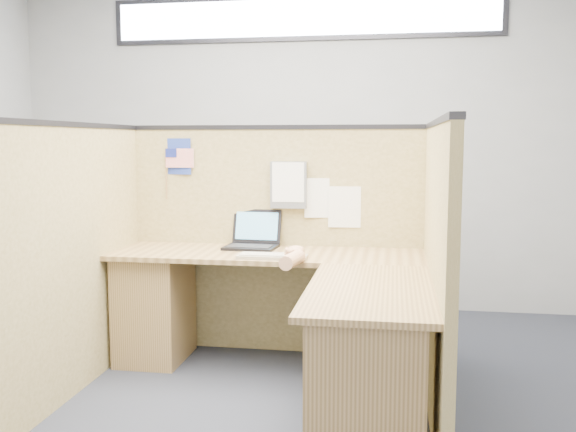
% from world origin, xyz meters
% --- Properties ---
extents(floor, '(5.00, 5.00, 0.00)m').
position_xyz_m(floor, '(0.00, 0.00, 0.00)').
color(floor, '#222530').
rests_on(floor, ground).
extents(wall_back, '(5.00, 0.00, 5.00)m').
position_xyz_m(wall_back, '(0.00, 2.25, 1.40)').
color(wall_back, gray).
rests_on(wall_back, floor).
extents(clerestory_window, '(3.30, 0.04, 0.38)m').
position_xyz_m(clerestory_window, '(0.00, 2.23, 2.45)').
color(clerestory_window, '#232328').
rests_on(clerestory_window, wall_back).
extents(cubicle_partitions, '(2.06, 1.83, 1.53)m').
position_xyz_m(cubicle_partitions, '(0.00, 0.43, 0.77)').
color(cubicle_partitions, olive).
rests_on(cubicle_partitions, floor).
extents(l_desk, '(1.95, 1.75, 0.73)m').
position_xyz_m(l_desk, '(0.18, 0.29, 0.39)').
color(l_desk, brown).
rests_on(l_desk, floor).
extents(laptop, '(0.34, 0.33, 0.24)m').
position_xyz_m(laptop, '(-0.13, 0.86, 0.79)').
color(laptop, black).
rests_on(laptop, l_desk).
extents(keyboard, '(0.42, 0.15, 0.03)m').
position_xyz_m(keyboard, '(0.07, 0.48, 0.74)').
color(keyboard, gray).
rests_on(keyboard, l_desk).
extents(mouse, '(0.13, 0.09, 0.05)m').
position_xyz_m(mouse, '(0.21, 0.48, 0.75)').
color(mouse, silver).
rests_on(mouse, l_desk).
extents(hand_forearm, '(0.12, 0.43, 0.09)m').
position_xyz_m(hand_forearm, '(0.22, 0.32, 0.77)').
color(hand_forearm, tan).
rests_on(hand_forearm, l_desk).
extents(blue_poster, '(0.18, 0.02, 0.24)m').
position_xyz_m(blue_poster, '(-0.67, 0.97, 1.32)').
color(blue_poster, '#22389B').
rests_on(blue_poster, cubicle_partitions).
extents(american_flag, '(0.20, 0.01, 0.35)m').
position_xyz_m(american_flag, '(-0.68, 0.96, 1.30)').
color(american_flag, olive).
rests_on(american_flag, cubicle_partitions).
extents(file_holder, '(0.24, 0.05, 0.31)m').
position_xyz_m(file_holder, '(0.09, 0.94, 1.14)').
color(file_holder, slate).
rests_on(file_holder, cubicle_partitions).
extents(paper_left, '(0.20, 0.03, 0.26)m').
position_xyz_m(paper_left, '(0.30, 0.97, 1.05)').
color(paper_left, white).
rests_on(paper_left, cubicle_partitions).
extents(paper_right, '(0.21, 0.01, 0.27)m').
position_xyz_m(paper_right, '(0.46, 0.97, 0.99)').
color(paper_right, white).
rests_on(paper_right, cubicle_partitions).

